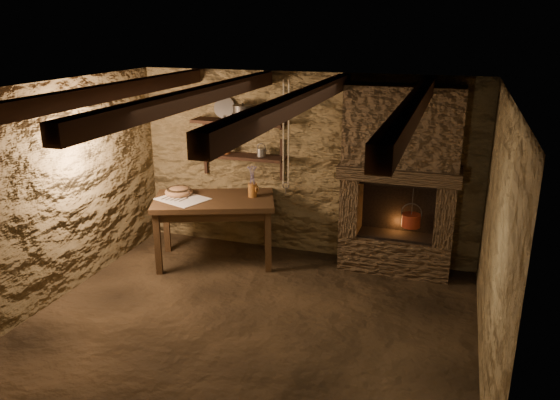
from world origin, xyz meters
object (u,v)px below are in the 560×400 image
(work_table, at_px, (215,228))
(iron_stockpot, at_px, (243,114))
(red_pot, at_px, (411,220))
(stoneware_jug, at_px, (253,184))
(wooden_bowl, at_px, (179,192))

(work_table, height_order, iron_stockpot, iron_stockpot)
(red_pot, bearing_deg, iron_stockpot, 176.90)
(stoneware_jug, distance_m, wooden_bowl, 0.97)
(work_table, distance_m, iron_stockpot, 1.51)
(stoneware_jug, relative_size, red_pot, 0.74)
(stoneware_jug, bearing_deg, work_table, -132.81)
(stoneware_jug, relative_size, wooden_bowl, 1.12)
(wooden_bowl, height_order, iron_stockpot, iron_stockpot)
(iron_stockpot, relative_size, red_pot, 0.45)
(work_table, height_order, stoneware_jug, stoneware_jug)
(wooden_bowl, distance_m, red_pot, 2.94)
(work_table, relative_size, stoneware_jug, 4.26)
(stoneware_jug, height_order, red_pot, stoneware_jug)
(work_table, relative_size, red_pot, 3.17)
(stoneware_jug, relative_size, iron_stockpot, 1.65)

